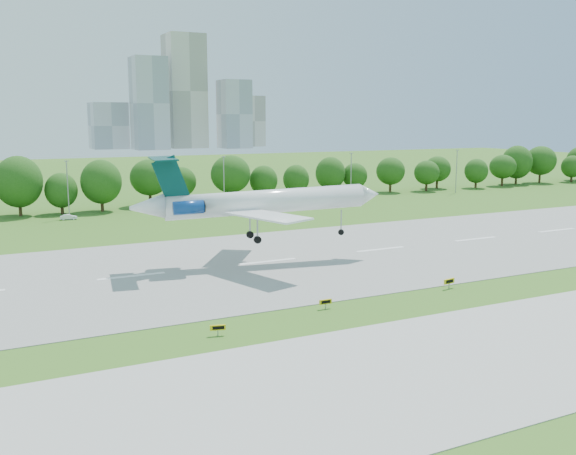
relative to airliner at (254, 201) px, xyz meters
The scene contains 11 objects.
ground 26.93m from the airliner, 85.55° to the right, with size 600.00×600.00×0.00m, color #34631A.
runway 9.24m from the airliner, ahead, with size 400.00×45.00×0.08m, color gray.
taxiway 44.26m from the airliner, 87.40° to the right, with size 400.00×23.00×0.08m, color #ADADA8.
tree_line 66.81m from the airliner, 88.31° to the left, with size 288.40×8.40×10.40m.
light_poles 56.78m from the airliner, 90.54° to the left, with size 175.90×0.25×12.19m.
skyline 379.94m from the airliner, 74.38° to the left, with size 127.00×52.00×80.00m.
airliner is the anchor object (origin of this frame).
taxi_sign_left 32.97m from the airliner, 119.98° to the right, with size 1.53×0.54×1.08m.
taxi_sign_centre 26.00m from the airliner, 94.98° to the right, with size 1.52×0.23×1.07m.
taxi_sign_right 29.86m from the airliner, 56.50° to the right, with size 1.78×0.51×1.25m.
service_vehicle_a 58.46m from the airliner, 108.63° to the left, with size 1.18×3.39×1.12m, color silver.
Camera 1 is at (-38.44, -58.77, 20.79)m, focal length 40.00 mm.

